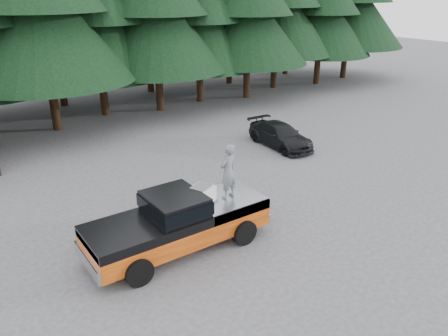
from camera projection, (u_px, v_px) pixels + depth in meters
ground at (207, 227)px, 15.19m from camera, size 120.00×120.00×0.00m
pickup_truck at (179, 230)px, 13.76m from camera, size 6.00×2.04×1.33m
truck_cab at (175, 203)px, 13.34m from camera, size 1.66×1.90×0.59m
air_compressor at (201, 196)px, 13.88m from camera, size 0.98×0.91×0.54m
man_on_bed at (228, 171)px, 14.04m from camera, size 0.77×0.61×1.85m
parked_car at (280, 135)px, 22.71m from camera, size 1.91×4.20×1.19m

